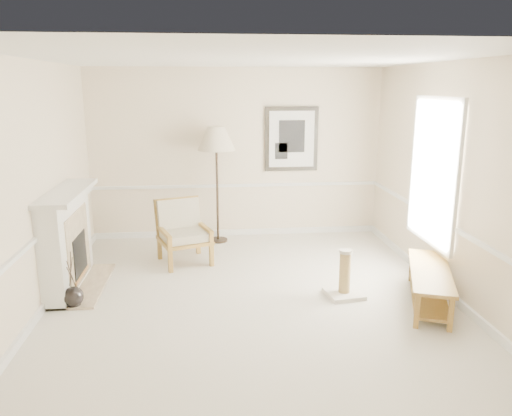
{
  "coord_description": "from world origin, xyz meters",
  "views": [
    {
      "loc": [
        -0.51,
        -5.8,
        2.61
      ],
      "look_at": [
        0.13,
        0.7,
        0.99
      ],
      "focal_mm": 35.0,
      "sensor_mm": 36.0,
      "label": 1
    }
  ],
  "objects_px": {
    "bench": "(430,281)",
    "scratching_post": "(344,281)",
    "armchair": "(182,229)",
    "floor_vase": "(73,297)",
    "floor_lamp": "(216,142)"
  },
  "relations": [
    {
      "from": "bench",
      "to": "scratching_post",
      "type": "height_order",
      "value": "scratching_post"
    },
    {
      "from": "floor_vase",
      "to": "scratching_post",
      "type": "height_order",
      "value": "floor_vase"
    },
    {
      "from": "bench",
      "to": "floor_lamp",
      "type": "bearing_deg",
      "value": 132.03
    },
    {
      "from": "bench",
      "to": "scratching_post",
      "type": "xyz_separation_m",
      "value": [
        -0.97,
        0.32,
        -0.1
      ]
    },
    {
      "from": "armchair",
      "to": "floor_lamp",
      "type": "distance_m",
      "value": 1.61
    },
    {
      "from": "armchair",
      "to": "bench",
      "type": "relative_size",
      "value": 0.59
    },
    {
      "from": "floor_vase",
      "to": "floor_lamp",
      "type": "relative_size",
      "value": 0.37
    },
    {
      "from": "floor_vase",
      "to": "bench",
      "type": "distance_m",
      "value": 4.31
    },
    {
      "from": "floor_vase",
      "to": "floor_lamp",
      "type": "height_order",
      "value": "floor_lamp"
    },
    {
      "from": "floor_vase",
      "to": "floor_lamp",
      "type": "bearing_deg",
      "value": 53.84
    },
    {
      "from": "armchair",
      "to": "floor_lamp",
      "type": "bearing_deg",
      "value": 39.45
    },
    {
      "from": "floor_lamp",
      "to": "bench",
      "type": "xyz_separation_m",
      "value": [
        2.5,
        -2.77,
        -1.41
      ]
    },
    {
      "from": "armchair",
      "to": "bench",
      "type": "bearing_deg",
      "value": -50.46
    },
    {
      "from": "armchair",
      "to": "bench",
      "type": "height_order",
      "value": "armchair"
    },
    {
      "from": "bench",
      "to": "scratching_post",
      "type": "relative_size",
      "value": 2.59
    }
  ]
}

